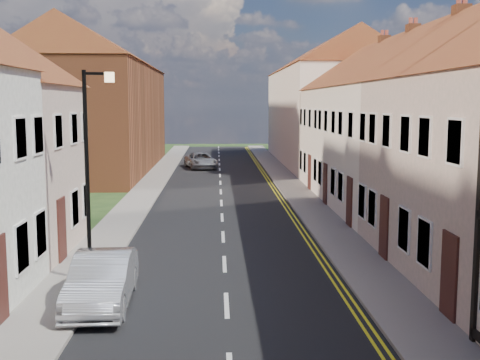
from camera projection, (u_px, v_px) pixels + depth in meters
name	position (u px, v px, depth m)	size (l,w,h in m)	color
road	(222.00, 218.00, 27.44)	(7.00, 90.00, 0.02)	black
pavement_left	(125.00, 217.00, 27.26)	(1.80, 90.00, 0.12)	gray
pavement_right	(318.00, 216.00, 27.61)	(1.80, 90.00, 0.12)	gray
cottage_r_pink	(435.00, 120.00, 26.14)	(8.30, 6.00, 9.00)	white
cottage_r_white_far	(398.00, 117.00, 31.49)	(8.30, 5.20, 9.00)	white
cottage_r_cream_far	(372.00, 115.00, 36.84)	(8.30, 6.00, 9.00)	white
block_right_far	(327.00, 102.00, 51.91)	(8.30, 24.20, 10.50)	white
block_left_far	(99.00, 102.00, 46.23)	(8.30, 24.20, 10.50)	brown
lamppost	(90.00, 163.00, 16.93)	(0.88, 0.15, 6.00)	black
car_mid	(102.00, 280.00, 15.46)	(1.44, 4.14, 1.36)	#AFB1B7
car_distant	(201.00, 161.00, 48.07)	(2.09, 4.53, 1.26)	#929499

